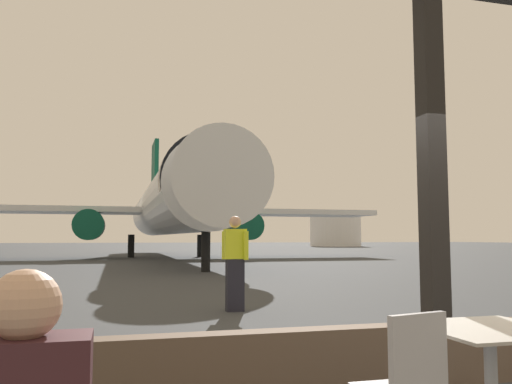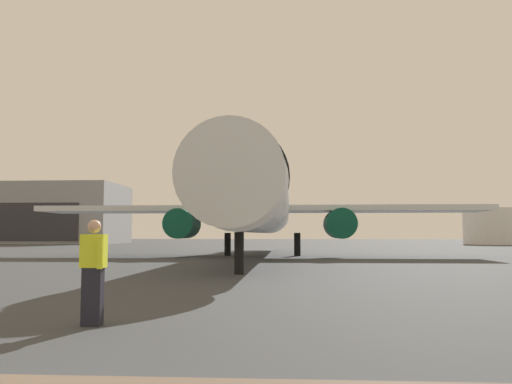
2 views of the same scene
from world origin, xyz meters
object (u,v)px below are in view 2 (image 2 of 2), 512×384
(distant_hangar, at_px, (45,214))
(airplane, at_px, (260,203))
(ground_crew_worker, at_px, (93,271))
(fuel_storage_tank, at_px, (493,226))

(distant_hangar, bearing_deg, airplane, -52.27)
(airplane, height_order, ground_crew_worker, airplane)
(ground_crew_worker, relative_size, distant_hangar, 0.07)
(ground_crew_worker, xyz_separation_m, distant_hangar, (-35.52, 72.52, 3.72))
(airplane, distance_m, distant_hangar, 60.25)
(airplane, distance_m, fuel_storage_tank, 54.08)
(airplane, relative_size, ground_crew_worker, 19.97)
(ground_crew_worker, xyz_separation_m, fuel_storage_tank, (32.33, 69.18, 1.65))
(airplane, bearing_deg, ground_crew_worker, -93.09)
(ground_crew_worker, bearing_deg, fuel_storage_tank, 64.95)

